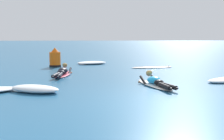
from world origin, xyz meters
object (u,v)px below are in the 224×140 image
(surfer_near, at_px, (155,82))
(drifting_surfboard, at_px, (152,67))
(surfer_far, at_px, (62,72))
(channel_marker_buoy, at_px, (55,59))

(surfer_near, relative_size, drifting_surfboard, 1.15)
(surfer_far, height_order, drifting_surfboard, surfer_far)
(surfer_near, xyz_separation_m, drifting_surfboard, (1.00, 5.57, -0.10))
(surfer_far, xyz_separation_m, drifting_surfboard, (4.43, 2.69, -0.10))
(drifting_surfboard, distance_m, channel_marker_buoy, 5.22)
(drifting_surfboard, xyz_separation_m, channel_marker_buoy, (-5.14, 0.78, 0.38))
(surfer_far, xyz_separation_m, channel_marker_buoy, (-0.71, 3.47, 0.28))
(surfer_near, distance_m, surfer_far, 4.48)
(channel_marker_buoy, bearing_deg, drifting_surfboard, -8.62)
(surfer_near, bearing_deg, channel_marker_buoy, 123.10)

